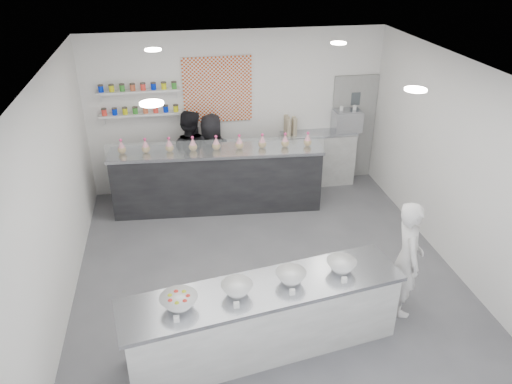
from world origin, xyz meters
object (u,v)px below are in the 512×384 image
Objects in this scene: prep_counter at (264,319)px; staff_left at (190,156)px; back_bar at (218,179)px; espresso_machine at (347,121)px; espresso_ledge at (317,158)px; staff_right at (212,157)px; woman_prep at (407,259)px.

staff_left is (-0.60, 4.07, 0.41)m from prep_counter.
prep_counter is 4.13m from staff_left.
back_bar is 2.16× the size of staff_left.
espresso_machine is at bearing 50.72° from prep_counter.
espresso_ledge is at bearing -161.18° from staff_left.
espresso_ledge reaches higher than prep_counter.
staff_right is at bearing -176.08° from espresso_machine.
espresso_machine is at bearing -164.22° from staff_right.
espresso_ledge is (2.04, 0.68, -0.04)m from back_bar.
espresso_machine is (0.55, 0.00, 0.74)m from espresso_ledge.
espresso_machine is 0.33× the size of woman_prep.
staff_right is (-2.08, -0.18, 0.27)m from espresso_ledge.
prep_counter is at bearing -113.96° from espresso_ledge.
prep_counter is 2.29× the size of espresso_ledge.
woman_prep is (2.08, -3.18, 0.23)m from back_bar.
staff_right is (-2.12, 3.68, 0.00)m from woman_prep.
espresso_machine is 0.31× the size of staff_left.
back_bar is 2.29× the size of staff_right.
woman_prep is 0.94× the size of staff_left.
staff_right is at bearing 98.30° from back_bar.
espresso_ledge is 0.84× the size of staff_left.
staff_left reaches higher than espresso_ledge.
espresso_ledge is at bearing 180.00° from espresso_machine.
prep_counter is at bearing -119.85° from espresso_machine.
staff_left is 0.41m from staff_right.
espresso_ledge is 2.74× the size of espresso_machine.
woman_prep reaches higher than espresso_machine.
woman_prep is at bearing 1.95° from prep_counter.
staff_right is at bearing -165.31° from staff_left.
staff_left reaches higher than staff_right.
espresso_ledge is at bearing 12.31° from woman_prep.
staff_left is (-3.04, -0.18, -0.42)m from espresso_machine.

